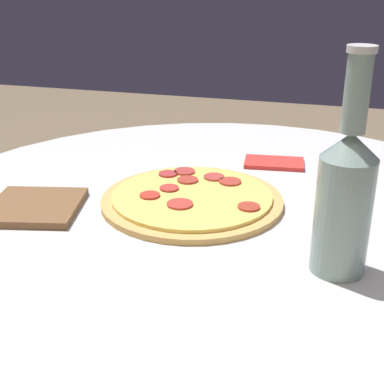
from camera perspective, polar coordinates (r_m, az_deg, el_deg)
The scene contains 5 objects.
table at distance 0.94m, azimuth 3.10°, elevation -12.71°, with size 1.10×1.10×0.74m.
pizza at distance 0.89m, azimuth 0.01°, elevation -0.70°, with size 0.30×0.30×0.02m.
beer_bottle at distance 0.68m, azimuth 15.99°, elevation -0.31°, with size 0.07×0.07×0.28m.
pizza_paddle at distance 0.91m, azimuth -18.17°, elevation -1.46°, with size 0.29×0.17×0.02m.
napkin at distance 1.08m, azimuth 8.75°, elevation 3.09°, with size 0.12×0.08×0.01m.
Camera 1 is at (-0.17, 0.75, 1.09)m, focal length 50.00 mm.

